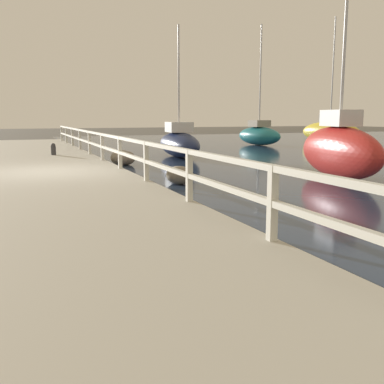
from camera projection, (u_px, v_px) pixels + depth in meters
ground_plane at (51, 184)px, 12.14m from camera, size 120.00×120.00×0.00m
dock_walkway at (51, 178)px, 12.11m from camera, size 4.03×36.00×0.35m
railing at (120, 147)px, 12.68m from camera, size 0.10×32.50×0.91m
boulder_water_edge at (121, 158)px, 16.82m from camera, size 0.78×0.70×0.58m
boulder_mid_strip at (180, 175)px, 12.07m from camera, size 0.67×0.60×0.50m
boulder_near_dock at (178, 175)px, 12.26m from camera, size 0.64×0.57×0.48m
boulder_far_strip at (126, 158)px, 16.90m from camera, size 0.70×0.63×0.53m
mooring_bollard at (53, 149)px, 17.23m from camera, size 0.19×0.19×0.45m
sailboat_teal at (259, 135)px, 28.62m from camera, size 1.95×4.04×7.41m
sailboat_yellow at (330, 131)px, 30.93m from camera, size 1.82×5.42×8.34m
sailboat_navy at (179, 143)px, 20.30m from camera, size 1.99×4.99×5.75m
sailboat_red at (339, 150)px, 13.18m from camera, size 1.84×4.44×5.38m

